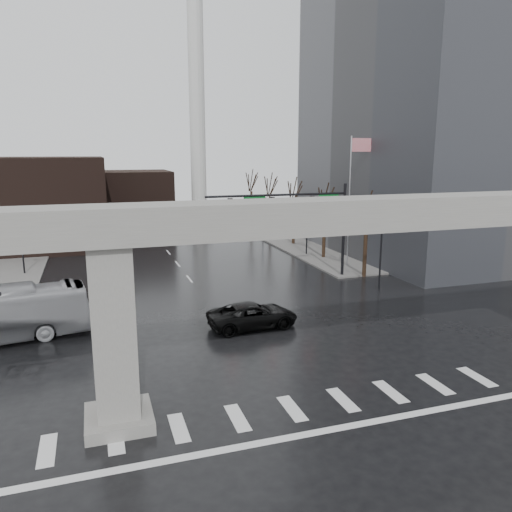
% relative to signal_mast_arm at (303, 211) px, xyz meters
% --- Properties ---
extents(ground, '(160.00, 160.00, 0.00)m').
position_rel_signal_mast_arm_xyz_m(ground, '(-8.99, -18.80, -5.83)').
color(ground, black).
rests_on(ground, ground).
extents(sidewalk_ne, '(28.00, 36.00, 0.15)m').
position_rel_signal_mast_arm_xyz_m(sidewalk_ne, '(17.01, 17.20, -5.75)').
color(sidewalk_ne, '#64615F').
rests_on(sidewalk_ne, ground).
extents(elevated_guideway, '(48.00, 2.60, 8.70)m').
position_rel_signal_mast_arm_xyz_m(elevated_guideway, '(-7.73, -18.80, 1.05)').
color(elevated_guideway, gray).
rests_on(elevated_guideway, ground).
extents(office_tower, '(22.00, 26.00, 42.00)m').
position_rel_signal_mast_arm_xyz_m(office_tower, '(19.01, 7.20, 15.17)').
color(office_tower, slate).
rests_on(office_tower, ground).
extents(building_far_left, '(16.00, 14.00, 10.00)m').
position_rel_signal_mast_arm_xyz_m(building_far_left, '(-22.99, 23.20, -0.83)').
color(building_far_left, black).
rests_on(building_far_left, ground).
extents(building_far_mid, '(10.00, 10.00, 8.00)m').
position_rel_signal_mast_arm_xyz_m(building_far_mid, '(-10.99, 33.20, -1.83)').
color(building_far_mid, black).
rests_on(building_far_mid, ground).
extents(smokestack, '(3.60, 3.60, 30.00)m').
position_rel_signal_mast_arm_xyz_m(smokestack, '(-2.99, 27.20, 7.52)').
color(smokestack, silver).
rests_on(smokestack, ground).
extents(signal_mast_arm, '(12.12, 0.43, 8.00)m').
position_rel_signal_mast_arm_xyz_m(signal_mast_arm, '(0.00, 0.00, 0.00)').
color(signal_mast_arm, black).
rests_on(signal_mast_arm, ground).
extents(flagpole_assembly, '(2.06, 0.12, 12.00)m').
position_rel_signal_mast_arm_xyz_m(flagpole_assembly, '(6.30, 3.20, 1.70)').
color(flagpole_assembly, silver).
rests_on(flagpole_assembly, ground).
extents(lamp_right_0, '(1.22, 0.32, 5.11)m').
position_rel_signal_mast_arm_xyz_m(lamp_right_0, '(4.51, -4.80, -2.36)').
color(lamp_right_0, black).
rests_on(lamp_right_0, ground).
extents(lamp_right_1, '(1.22, 0.32, 5.11)m').
position_rel_signal_mast_arm_xyz_m(lamp_right_1, '(4.51, 9.20, -2.36)').
color(lamp_right_1, black).
rests_on(lamp_right_1, ground).
extents(lamp_right_2, '(1.22, 0.32, 5.11)m').
position_rel_signal_mast_arm_xyz_m(lamp_right_2, '(4.51, 23.20, -2.36)').
color(lamp_right_2, black).
rests_on(lamp_right_2, ground).
extents(lamp_left_1, '(1.22, 0.32, 5.11)m').
position_rel_signal_mast_arm_xyz_m(lamp_left_1, '(-22.49, 9.20, -2.36)').
color(lamp_left_1, black).
rests_on(lamp_left_1, ground).
extents(lamp_left_2, '(1.22, 0.32, 5.11)m').
position_rel_signal_mast_arm_xyz_m(lamp_left_2, '(-22.49, 23.20, -2.36)').
color(lamp_left_2, black).
rests_on(lamp_left_2, ground).
extents(tree_right_0, '(1.09, 1.58, 7.50)m').
position_rel_signal_mast_arm_xyz_m(tree_right_0, '(5.54, -0.78, -3.04)').
color(tree_right_0, black).
rests_on(tree_right_0, ground).
extents(tree_right_1, '(1.09, 1.61, 7.67)m').
position_rel_signal_mast_arm_xyz_m(tree_right_1, '(5.54, 7.22, -2.98)').
color(tree_right_1, black).
rests_on(tree_right_1, ground).
extents(tree_right_2, '(1.10, 1.63, 7.85)m').
position_rel_signal_mast_arm_xyz_m(tree_right_2, '(5.54, 15.22, -2.91)').
color(tree_right_2, black).
rests_on(tree_right_2, ground).
extents(tree_right_3, '(1.11, 1.66, 8.02)m').
position_rel_signal_mast_arm_xyz_m(tree_right_3, '(5.54, 23.22, -2.85)').
color(tree_right_3, black).
rests_on(tree_right_3, ground).
extents(tree_right_4, '(1.12, 1.69, 8.19)m').
position_rel_signal_mast_arm_xyz_m(tree_right_4, '(5.54, 31.22, -2.79)').
color(tree_right_4, black).
rests_on(tree_right_4, ground).
extents(pickup_truck, '(5.68, 2.86, 1.54)m').
position_rel_signal_mast_arm_xyz_m(pickup_truck, '(-7.51, -9.83, -5.06)').
color(pickup_truck, black).
rests_on(pickup_truck, ground).
extents(far_car, '(2.62, 4.79, 1.54)m').
position_rel_signal_mast_arm_xyz_m(far_car, '(-14.97, 2.21, -5.06)').
color(far_car, black).
rests_on(far_car, ground).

